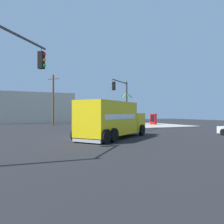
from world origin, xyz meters
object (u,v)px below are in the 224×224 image
Objects in this scene: traffic_light_primary at (6,69)px; traffic_light_secondary at (122,97)px; vending_machine_red at (153,119)px; palm_tree_far at (126,103)px; utility_pole at (53,99)px; delivery_truck at (112,120)px.

traffic_light_primary is 17.86m from traffic_light_secondary.
palm_tree_far is at bearing 152.50° from vending_machine_red.
utility_pole reaches higher than palm_tree_far.
delivery_truck is 9.67m from traffic_light_primary.
utility_pole reaches higher than traffic_light_secondary.
traffic_light_primary reaches higher than vending_machine_red.
traffic_light_primary is at bearing -144.04° from delivery_truck.
traffic_light_primary is 1.07× the size of palm_tree_far.
traffic_light_secondary is 12.50m from vending_machine_red.
traffic_light_secondary is 3.21× the size of vending_machine_red.
delivery_truck is 1.35× the size of traffic_light_primary.
utility_pole is at bearing 113.00° from traffic_light_secondary.
vending_machine_red is at bearing 42.88° from traffic_light_primary.
vending_machine_red is (21.92, 20.35, -2.93)m from traffic_light_primary.
traffic_light_primary reaches higher than palm_tree_far.
delivery_truck is 4.24× the size of vending_machine_red.
traffic_light_secondary is (4.70, 7.49, 2.50)m from delivery_truck.
utility_pole is at bearing 156.38° from vending_machine_red.
palm_tree_far is 12.53m from utility_pole.
traffic_light_secondary is 11.01m from palm_tree_far.
utility_pole reaches higher than traffic_light_primary.
delivery_truck is at bearing -134.00° from vending_machine_red.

